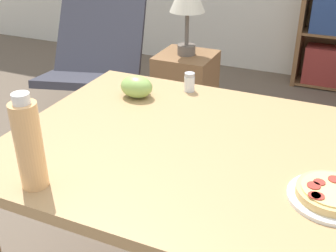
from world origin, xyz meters
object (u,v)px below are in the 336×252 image
Objects in this scene: pizza_on_plate at (331,195)px; drink_bottle at (29,144)px; side_table at (185,97)px; salt_shaker at (189,82)px; grape_bunch at (137,87)px; lounge_chair_near at (97,83)px.

pizza_on_plate is 0.82× the size of drink_bottle.
pizza_on_plate is 0.75m from drink_bottle.
drink_bottle reaches higher than side_table.
drink_bottle is 0.76m from salt_shaker.
grape_bunch is 1.68× the size of salt_shaker.
drink_bottle is at bearing -160.93° from pizza_on_plate.
lounge_chair_near is at bearing 118.72° from drink_bottle.
drink_bottle is at bearing -77.33° from lounge_chair_near.
lounge_chair_near reaches higher than salt_shaker.
salt_shaker reaches higher than pizza_on_plate.
side_table is (0.65, 0.03, -0.00)m from lounge_chair_near.
lounge_chair_near is at bearing 139.50° from salt_shaker.
grape_bunch is at bearing -140.40° from salt_shaker.
pizza_on_plate reaches higher than side_table.
side_table is at bearing 98.05° from drink_bottle.
drink_bottle is 1.93m from lounge_chair_near.
side_table is at bearing 101.29° from grape_bunch.
drink_bottle is at bearing -100.27° from salt_shaker.
pizza_on_plate is at bearing -41.44° from salt_shaker.
drink_bottle is (0.03, -0.61, 0.08)m from grape_bunch.
pizza_on_plate is 0.76m from salt_shaker.
lounge_chair_near is (-0.89, 1.62, -0.57)m from drink_bottle.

